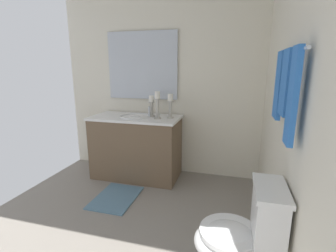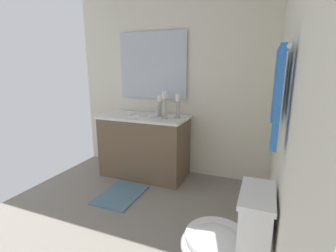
{
  "view_description": "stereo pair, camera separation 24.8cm",
  "coord_description": "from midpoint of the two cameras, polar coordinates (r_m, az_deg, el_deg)",
  "views": [
    {
      "loc": [
        1.82,
        0.99,
        1.43
      ],
      "look_at": [
        -0.28,
        0.41,
        0.91
      ],
      "focal_mm": 26.14,
      "sensor_mm": 36.0,
      "label": 1
    },
    {
      "loc": [
        1.74,
        1.22,
        1.43
      ],
      "look_at": [
        -0.28,
        0.41,
        0.91
      ],
      "focal_mm": 26.14,
      "sensor_mm": 36.0,
      "label": 2
    }
  ],
  "objects": [
    {
      "name": "wall_left",
      "position": [
        3.35,
        2.68,
        9.85
      ],
      "size": [
        0.04,
        2.71,
        2.45
      ],
      "primitive_type": "cube",
      "color": "silver",
      "rests_on": "ground"
    },
    {
      "name": "towel_near_vanity",
      "position": [
        1.84,
        27.55,
        8.17
      ],
      "size": [
        0.19,
        0.03,
        0.46
      ],
      "primitive_type": "cube",
      "color": "blue",
      "rests_on": "towel_bar"
    },
    {
      "name": "vanity_cabinet",
      "position": [
        3.3,
        -3.34,
        -4.66
      ],
      "size": [
        0.58,
        1.15,
        0.82
      ],
      "color": "brown",
      "rests_on": "ground"
    },
    {
      "name": "mirror",
      "position": [
        3.39,
        -1.51,
        13.87
      ],
      "size": [
        0.02,
        0.97,
        0.88
      ],
      "primitive_type": "cube",
      "color": "silver"
    },
    {
      "name": "candle_holder_tall",
      "position": [
        3.03,
        4.66,
        4.8
      ],
      "size": [
        0.09,
        0.09,
        0.3
      ],
      "color": "#B7B2A5",
      "rests_on": "vanity_cabinet"
    },
    {
      "name": "candle_holder_short",
      "position": [
        2.99,
        1.61,
        5.08
      ],
      "size": [
        0.09,
        0.09,
        0.33
      ],
      "color": "#B7B2A5",
      "rests_on": "vanity_cabinet"
    },
    {
      "name": "wall_back",
      "position": [
        1.81,
        29.83,
        5.07
      ],
      "size": [
        2.74,
        0.04,
        2.45
      ],
      "primitive_type": "cube",
      "color": "silver",
      "rests_on": "ground"
    },
    {
      "name": "towel_near_corner",
      "position": [
        1.38,
        29.11,
        5.59
      ],
      "size": [
        0.13,
        0.03,
        0.52
      ],
      "primitive_type": "cube",
      "color": "blue",
      "rests_on": "towel_bar"
    },
    {
      "name": "sink_basin",
      "position": [
        3.2,
        -3.41,
        1.66
      ],
      "size": [
        0.4,
        0.4,
        0.24
      ],
      "color": "white",
      "rests_on": "vanity_cabinet"
    },
    {
      "name": "towel_center",
      "position": [
        1.61,
        28.41,
        8.71
      ],
      "size": [
        0.2,
        0.03,
        0.4
      ],
      "primitive_type": "cube",
      "color": "blue",
      "rests_on": "towel_bar"
    },
    {
      "name": "bath_mat",
      "position": [
        2.95,
        -8.6,
        -15.62
      ],
      "size": [
        0.6,
        0.44,
        0.02
      ],
      "primitive_type": "cube",
      "color": "slate",
      "rests_on": "ground"
    },
    {
      "name": "candle_holder_mid",
      "position": [
        3.14,
        0.32,
        4.81
      ],
      "size": [
        0.09,
        0.09,
        0.27
      ],
      "color": "#B7B2A5",
      "rests_on": "vanity_cabinet"
    },
    {
      "name": "floor",
      "position": [
        2.55,
        -8.68,
        -21.27
      ],
      "size": [
        2.74,
        2.71,
        0.02
      ],
      "primitive_type": "cube",
      "color": "gray",
      "rests_on": "ground"
    },
    {
      "name": "toilet",
      "position": [
        1.75,
        17.92,
        -24.83
      ],
      "size": [
        0.39,
        0.54,
        0.75
      ],
      "color": "white",
      "rests_on": "ground"
    },
    {
      "name": "towel_bar",
      "position": [
        1.61,
        29.79,
        14.97
      ],
      "size": [
        0.7,
        0.02,
        0.02
      ],
      "primitive_type": "cylinder",
      "rotation": [
        0.0,
        1.57,
        0.0
      ],
      "color": "silver"
    }
  ]
}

